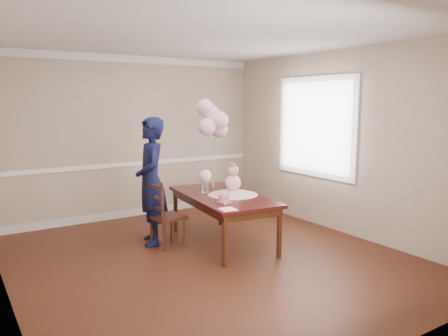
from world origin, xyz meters
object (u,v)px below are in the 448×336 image
birthday_cake (224,198)px  woman (151,181)px  dining_table_top (223,196)px  dining_chair_seat (168,217)px

birthday_cake → woman: size_ratio=0.08×
dining_table_top → woman: size_ratio=1.04×
birthday_cake → dining_table_top: bearing=59.8°
birthday_cake → woman: 1.09m
dining_table_top → woman: (-0.82, 0.52, 0.21)m
dining_table_top → birthday_cake: bearing=-114.0°
dining_chair_seat → birthday_cake: bearing=-62.2°
birthday_cake → dining_chair_seat: bearing=125.0°
dining_chair_seat → woman: woman is taller
dining_table_top → dining_chair_seat: size_ratio=4.59×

